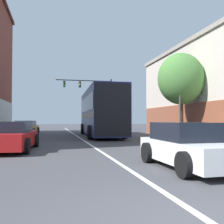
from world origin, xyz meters
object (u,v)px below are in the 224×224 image
object	(u,v)px
parked_car_left_near	(11,136)
street_tree_near	(181,79)
traffic_signal_gantry	(94,92)
parked_car_left_mid	(26,128)
bus	(101,111)
hatchback_foreground	(191,146)
street_lamp	(180,101)

from	to	relation	value
parked_car_left_near	street_tree_near	size ratio (longest dim) A/B	0.81
traffic_signal_gantry	street_tree_near	xyz separation A→B (m)	(3.03, -17.98, -0.93)
parked_car_left_mid	bus	bearing A→B (deg)	-118.25
street_tree_near	hatchback_foreground	bearing A→B (deg)	-116.34
bus	parked_car_left_near	size ratio (longest dim) A/B	2.36
parked_car_left_mid	street_lamp	xyz separation A→B (m)	(10.17, -10.80, 1.96)
traffic_signal_gantry	street_tree_near	bearing A→B (deg)	-80.42
parked_car_left_mid	street_tree_near	xyz separation A→B (m)	(10.70, -9.97, 3.45)
parked_car_left_near	street_tree_near	distance (m)	11.23
traffic_signal_gantry	parked_car_left_near	bearing A→B (deg)	-108.28
street_tree_near	traffic_signal_gantry	bearing A→B (deg)	99.58
parked_car_left_near	traffic_signal_gantry	xyz separation A→B (m)	(7.08, 21.43, 4.37)
parked_car_left_mid	traffic_signal_gantry	bearing A→B (deg)	-38.71
bus	hatchback_foreground	bearing A→B (deg)	-177.99
parked_car_left_near	traffic_signal_gantry	size ratio (longest dim) A/B	0.65
bus	parked_car_left_mid	world-z (taller)	bus
hatchback_foreground	traffic_signal_gantry	distance (m)	27.33
street_lamp	hatchback_foreground	bearing A→B (deg)	-115.66
traffic_signal_gantry	street_lamp	world-z (taller)	traffic_signal_gantry
hatchback_foreground	parked_car_left_near	xyz separation A→B (m)	(-5.68, 5.51, 0.01)
bus	traffic_signal_gantry	world-z (taller)	traffic_signal_gantry
bus	street_tree_near	world-z (taller)	street_tree_near
parked_car_left_near	hatchback_foreground	bearing A→B (deg)	-129.94
parked_car_left_mid	street_lamp	size ratio (longest dim) A/B	1.11
parked_car_left_near	street_lamp	bearing A→B (deg)	-70.51
hatchback_foreground	parked_car_left_mid	distance (m)	19.94
hatchback_foreground	street_lamp	bearing A→B (deg)	-26.23
parked_car_left_near	parked_car_left_mid	world-z (taller)	parked_car_left_near
bus	street_tree_near	xyz separation A→B (m)	(4.35, -5.80, 1.94)
hatchback_foreground	parked_car_left_near	world-z (taller)	hatchback_foreground
bus	street_tree_near	distance (m)	7.51
parked_car_left_mid	street_lamp	world-z (taller)	street_lamp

